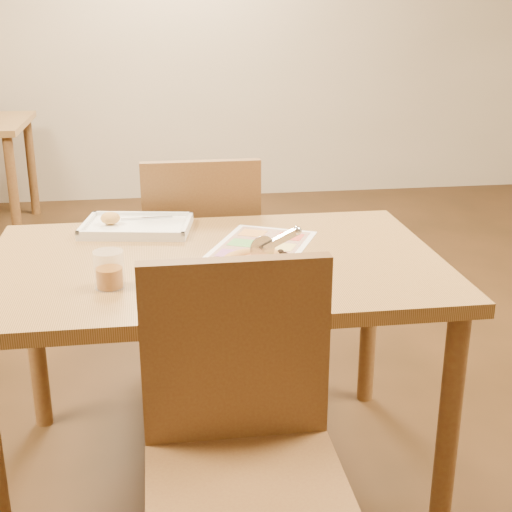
{
  "coord_description": "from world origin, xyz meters",
  "views": [
    {
      "loc": [
        -0.16,
        -1.92,
        1.41
      ],
      "look_at": [
        0.1,
        -0.13,
        0.77
      ],
      "focal_mm": 50.0,
      "sensor_mm": 36.0,
      "label": 1
    }
  ],
  "objects": [
    {
      "name": "appetizer_tray",
      "position": [
        -0.23,
        0.31,
        0.73
      ],
      "size": [
        0.37,
        0.29,
        0.06
      ],
      "rotation": [
        0.0,
        0.0,
        -0.17
      ],
      "color": "silver",
      "rests_on": "dining_table"
    },
    {
      "name": "pizza",
      "position": [
        0.11,
        -0.13,
        0.74
      ],
      "size": [
        0.2,
        0.2,
        0.03
      ],
      "rotation": [
        0.0,
        0.0,
        -0.25
      ],
      "color": "gold",
      "rests_on": "plate"
    },
    {
      "name": "menu",
      "position": [
        0.15,
        0.09,
        0.72
      ],
      "size": [
        0.39,
        0.44,
        0.0
      ],
      "primitive_type": "cube",
      "rotation": [
        0.0,
        0.0,
        -0.45
      ],
      "color": "white",
      "rests_on": "dining_table"
    },
    {
      "name": "glass_tumbler",
      "position": [
        -0.29,
        -0.18,
        0.76
      ],
      "size": [
        0.08,
        0.08,
        0.1
      ],
      "rotation": [
        0.0,
        0.0,
        0.38
      ],
      "color": "#793F09",
      "rests_on": "dining_table"
    },
    {
      "name": "dining_table",
      "position": [
        0.0,
        0.0,
        0.63
      ],
      "size": [
        1.3,
        0.85,
        0.72
      ],
      "color": "olive",
      "rests_on": "ground"
    },
    {
      "name": "chair_far",
      "position": [
        -0.0,
        0.6,
        0.57
      ],
      "size": [
        0.42,
        0.42,
        0.47
      ],
      "rotation": [
        0.0,
        0.0,
        3.14
      ],
      "color": "brown",
      "rests_on": "ground"
    },
    {
      "name": "room",
      "position": [
        0.0,
        0.0,
        1.35
      ],
      "size": [
        7.0,
        7.0,
        7.0
      ],
      "color": "#351F0E",
      "rests_on": "ground"
    },
    {
      "name": "chair_near",
      "position": [
        0.0,
        -0.6,
        0.57
      ],
      "size": [
        0.42,
        0.42,
        0.47
      ],
      "color": "brown",
      "rests_on": "ground"
    },
    {
      "name": "pizza_cutter",
      "position": [
        0.15,
        -0.11,
        0.8
      ],
      "size": [
        0.14,
        0.05,
        0.08
      ],
      "rotation": [
        0.0,
        0.0,
        0.27
      ],
      "color": "silver",
      "rests_on": "pizza"
    },
    {
      "name": "plate",
      "position": [
        0.1,
        -0.13,
        0.73
      ],
      "size": [
        0.34,
        0.34,
        0.01
      ],
      "primitive_type": "cylinder",
      "rotation": [
        0.0,
        0.0,
        0.4
      ],
      "color": "white",
      "rests_on": "dining_table"
    }
  ]
}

